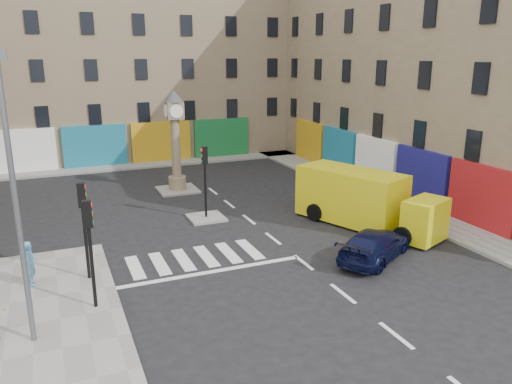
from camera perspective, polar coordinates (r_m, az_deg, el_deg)
ground at (r=20.09m, az=6.80°, el=-9.07°), size 120.00×120.00×0.00m
sidewalk_left at (r=16.17m, az=-26.95°, el=-17.02°), size 7.00×16.00×0.15m
sidewalk_right at (r=32.47m, az=11.51°, el=0.49°), size 2.60×30.00×0.15m
sidewalk_far at (r=39.23m, az=-14.73°, el=2.88°), size 32.00×2.40×0.15m
island_near at (r=26.20m, az=-5.71°, el=-2.94°), size 1.80×1.80×0.12m
island_far at (r=31.75m, az=-8.94°, el=0.25°), size 2.40×2.40×0.12m
building_right at (r=35.38m, az=20.97°, el=14.02°), size 10.00×30.00×16.00m
building_far at (r=44.10m, az=-16.67°, el=15.14°), size 32.00×10.00×17.00m
traffic_light_left_near at (r=17.01m, az=-18.50°, el=-4.91°), size 0.28×0.22×3.70m
traffic_light_left_far at (r=19.28m, az=-19.12°, el=-2.57°), size 0.28×0.22×3.70m
traffic_light_island at (r=25.52m, az=-5.86°, el=2.46°), size 0.28×0.22×3.70m
lamp_post at (r=15.05m, az=-25.94°, el=0.35°), size 0.50×0.25×8.30m
clock_pillar at (r=31.02m, az=-9.21°, el=6.48°), size 1.20×1.20×6.10m
navy_sedan at (r=21.48m, az=13.41°, el=-5.88°), size 4.71×3.80×1.28m
yellow_van at (r=25.29m, az=12.15°, el=-0.84°), size 4.80×7.75×2.71m
pedestrian_blue at (r=20.01m, az=-24.37°, el=-7.43°), size 0.53×0.69×1.69m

